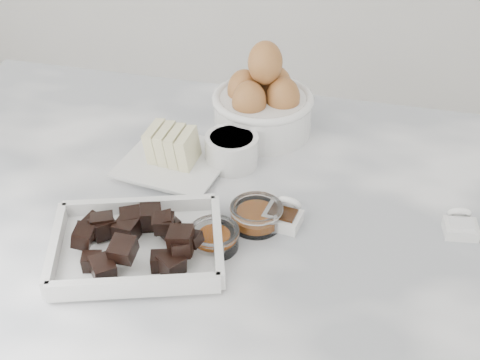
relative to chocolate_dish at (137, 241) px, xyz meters
name	(u,v)px	position (x,y,z in m)	size (l,w,h in m)	color
marble_slab	(223,220)	(0.09, 0.13, -0.04)	(1.20, 0.80, 0.04)	white
chocolate_dish	(137,241)	(0.00, 0.00, 0.00)	(0.28, 0.25, 0.06)	white
butter_plate	(174,154)	(-0.02, 0.23, 0.00)	(0.19, 0.19, 0.07)	white
sugar_ramekin	(232,149)	(0.07, 0.25, 0.00)	(0.09, 0.09, 0.05)	white
egg_bowl	(263,103)	(0.10, 0.37, 0.03)	(0.18, 0.18, 0.17)	white
honey_bowl	(256,215)	(0.15, 0.11, -0.01)	(0.08, 0.08, 0.03)	white
zest_bowl	(214,237)	(0.10, 0.04, -0.01)	(0.07, 0.07, 0.03)	white
vanilla_spoon	(284,215)	(0.19, 0.12, -0.01)	(0.06, 0.07, 0.04)	white
salt_spoon	(460,225)	(0.44, 0.16, -0.01)	(0.05, 0.06, 0.04)	white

